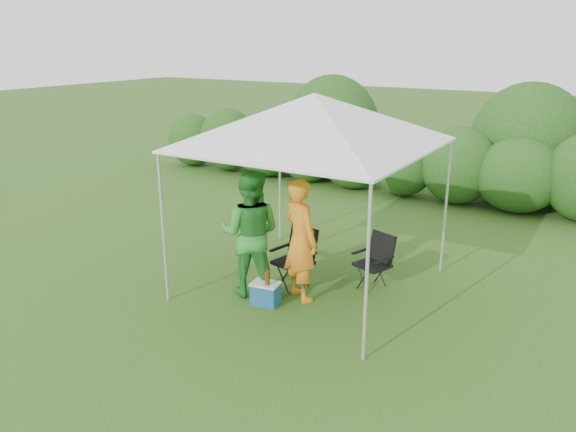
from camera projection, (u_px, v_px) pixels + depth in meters
The scene contains 9 objects.
ground at pixel (295, 297), 8.02m from camera, with size 70.00×70.00×0.00m, color #375F1D.
hedge at pixel (432, 164), 12.64m from camera, with size 15.46×1.53×1.80m.
canopy at pixel (314, 120), 7.68m from camera, with size 3.10×3.10×2.83m.
chair_right at pixel (376, 257), 8.23m from camera, with size 0.60×0.58×0.81m.
chair_left at pixel (297, 254), 8.22m from camera, with size 0.64×0.60×0.91m.
man at pixel (300, 240), 7.74m from camera, with size 0.64×0.42×1.75m, color orange.
woman at pixel (250, 233), 7.88m from camera, with size 0.89×0.69×1.83m, color #2E8E32.
cooler at pixel (266, 293), 7.76m from camera, with size 0.42×0.33×0.32m.
bottle at pixel (267, 276), 7.62m from camera, with size 0.07×0.07×0.25m, color #592D0C.
Camera 1 is at (3.69, -6.29, 3.53)m, focal length 35.00 mm.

